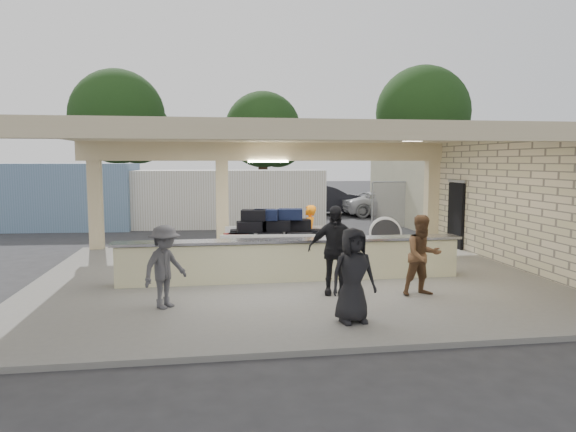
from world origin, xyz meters
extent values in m
plane|color=#2A292C|center=(0.00, 0.00, 0.00)|extent=(120.00, 120.00, 0.00)
cube|color=slate|center=(0.00, 0.00, 0.05)|extent=(12.00, 10.00, 0.10)
cube|color=#C9B687|center=(0.00, 0.00, 3.50)|extent=(12.00, 10.00, 0.02)
cube|color=beige|center=(6.00, 0.00, 1.75)|extent=(0.02, 10.00, 3.50)
cube|color=black|center=(5.94, 3.20, 1.15)|extent=(0.10, 0.95, 2.10)
cube|color=#C9B687|center=(0.00, 4.75, 3.20)|extent=(12.00, 0.50, 0.60)
cube|color=#C9B687|center=(0.00, -4.85, 3.35)|extent=(12.00, 0.30, 0.30)
cube|color=#C9B687|center=(-5.50, 4.75, 1.80)|extent=(0.40, 0.40, 3.50)
cube|color=#C9B687|center=(-1.50, 4.75, 1.80)|extent=(0.40, 0.40, 3.50)
cube|color=#C9B687|center=(5.80, 4.80, 1.80)|extent=(0.40, 0.40, 3.50)
cube|color=white|center=(0.00, 4.50, 2.88)|extent=(1.30, 0.12, 0.06)
cube|color=#FFEABF|center=(3.80, 1.50, 3.47)|extent=(0.55, 0.55, 0.04)
cube|color=#FFEABF|center=(3.80, -0.50, 3.47)|extent=(0.55, 0.55, 0.04)
cube|color=#FFEABF|center=(3.80, -2.50, 3.47)|extent=(0.55, 0.55, 0.04)
cube|color=beige|center=(0.00, -0.50, 0.55)|extent=(8.00, 0.50, 0.90)
cube|color=#B7B7BC|center=(0.00, -0.50, 1.05)|extent=(8.20, 0.58, 0.06)
cube|color=silver|center=(-0.25, 0.83, 0.74)|extent=(2.82, 1.87, 0.13)
cylinder|color=black|center=(-1.37, 0.36, 0.31)|extent=(0.17, 0.44, 0.43)
cylinder|color=black|center=(-1.25, 1.53, 0.31)|extent=(0.17, 0.44, 0.43)
cylinder|color=black|center=(0.75, 0.14, 0.31)|extent=(0.17, 0.44, 0.43)
cylinder|color=black|center=(0.87, 1.30, 0.31)|extent=(0.17, 0.44, 0.43)
cube|color=silver|center=(-0.17, 1.63, 0.95)|extent=(2.65, 0.33, 0.32)
cube|color=silver|center=(-0.34, 0.04, 0.95)|extent=(2.65, 0.33, 0.32)
cube|color=black|center=(-1.13, 0.60, 0.94)|extent=(0.66, 0.47, 0.28)
cube|color=black|center=(-0.39, 0.53, 0.94)|extent=(0.66, 0.47, 0.28)
cube|color=black|center=(0.35, 0.45, 0.94)|extent=(0.66, 0.47, 0.28)
cube|color=black|center=(-1.07, 1.24, 0.94)|extent=(0.66, 0.47, 0.28)
cube|color=black|center=(-0.33, 1.16, 0.94)|extent=(0.66, 0.47, 0.28)
cube|color=black|center=(0.42, 1.08, 0.94)|extent=(0.66, 0.47, 0.28)
cube|color=black|center=(-0.91, 0.69, 1.23)|extent=(0.66, 0.47, 0.28)
cube|color=black|center=(-0.15, 0.82, 1.23)|extent=(0.66, 0.47, 0.28)
cube|color=black|center=(0.41, 0.98, 1.23)|extent=(0.66, 0.47, 0.28)
cube|color=black|center=(-0.64, 1.19, 1.23)|extent=(0.66, 0.47, 0.28)
cube|color=black|center=(-0.46, 0.85, 1.52)|extent=(0.66, 0.47, 0.28)
cube|color=black|center=(0.18, 0.89, 1.52)|extent=(0.66, 0.47, 0.28)
cube|color=#590F0C|center=(-1.25, 0.51, 0.94)|extent=(0.66, 0.47, 0.28)
cube|color=black|center=(0.73, 1.05, 0.94)|extent=(0.66, 0.47, 0.28)
cube|color=black|center=(-0.21, 1.26, 1.23)|extent=(0.66, 0.47, 0.28)
cube|color=black|center=(-0.79, 0.78, 1.52)|extent=(0.66, 0.47, 0.28)
cylinder|color=silver|center=(3.41, 2.72, 0.70)|extent=(1.03, 0.58, 0.98)
cylinder|color=black|center=(3.41, 2.72, 0.70)|extent=(0.94, 0.60, 0.87)
cube|color=silver|center=(3.08, 2.72, 0.26)|extent=(0.07, 0.54, 0.33)
cube|color=silver|center=(3.73, 2.72, 0.26)|extent=(0.07, 0.54, 0.33)
imported|color=orange|center=(0.74, 1.25, 0.91)|extent=(0.54, 0.67, 1.61)
imported|color=brown|center=(2.48, -2.26, 0.94)|extent=(0.86, 0.45, 1.69)
imported|color=black|center=(0.68, -1.89, 1.04)|extent=(1.17, 0.67, 1.88)
imported|color=#444448|center=(-2.75, -2.41, 0.90)|extent=(0.95, 1.02, 1.60)
imported|color=black|center=(0.55, -3.78, 0.93)|extent=(0.85, 0.45, 1.66)
imported|color=silver|center=(7.29, 13.81, 0.64)|extent=(4.62, 2.38, 1.29)
imported|color=silver|center=(13.52, 13.24, 0.78)|extent=(5.16, 2.64, 1.55)
imported|color=black|center=(4.22, 14.88, 0.80)|extent=(4.86, 1.86, 1.60)
cube|color=silver|center=(-2.66, 10.61, 1.25)|extent=(11.59, 2.85, 2.49)
cube|color=#6782A5|center=(-10.46, 10.88, 1.39)|extent=(10.86, 3.27, 2.79)
cylinder|color=gray|center=(5.00, 9.00, 1.00)|extent=(0.06, 0.06, 2.00)
cylinder|color=gray|center=(7.00, 9.00, 1.00)|extent=(0.06, 0.06, 2.00)
cylinder|color=gray|center=(9.00, 9.00, 1.00)|extent=(0.06, 0.06, 2.00)
cylinder|color=gray|center=(11.00, 9.00, 1.00)|extent=(0.06, 0.06, 2.00)
cylinder|color=gray|center=(13.00, 9.00, 1.00)|extent=(0.06, 0.06, 2.00)
cube|color=gray|center=(11.00, 9.00, 1.00)|extent=(12.00, 0.02, 2.00)
cylinder|color=gray|center=(11.00, 9.00, 2.00)|extent=(12.00, 0.05, 0.05)
cylinder|color=#382619|center=(-8.00, 24.00, 2.25)|extent=(0.70, 0.70, 4.50)
sphere|color=black|center=(-8.00, 24.00, 5.85)|extent=(6.30, 6.30, 6.30)
sphere|color=black|center=(-6.80, 24.60, 4.95)|extent=(4.50, 4.50, 4.50)
cylinder|color=#382619|center=(2.00, 26.00, 2.00)|extent=(0.70, 0.70, 4.00)
sphere|color=black|center=(2.00, 26.00, 5.20)|extent=(5.60, 5.60, 5.60)
sphere|color=black|center=(3.20, 26.60, 4.40)|extent=(4.00, 4.00, 4.00)
cylinder|color=#382619|center=(14.00, 25.00, 2.50)|extent=(0.70, 0.70, 5.00)
sphere|color=black|center=(14.00, 25.00, 6.50)|extent=(7.00, 7.00, 7.00)
sphere|color=black|center=(15.20, 25.60, 5.50)|extent=(5.00, 5.00, 5.00)
cube|color=#AFAC8B|center=(9.50, 10.00, 1.60)|extent=(6.00, 8.00, 3.20)
camera|label=1|loc=(-1.86, -12.23, 2.90)|focal=32.00mm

